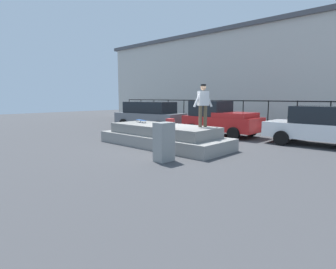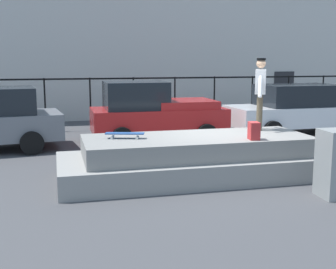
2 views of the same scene
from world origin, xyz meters
name	(u,v)px [view 1 (image 1 of 2)]	position (x,y,z in m)	size (l,w,h in m)	color
ground_plane	(181,146)	(0.00, 0.00, 0.00)	(60.00, 60.00, 0.00)	#424244
concrete_ledge	(163,136)	(-0.68, -0.42, 0.41)	(5.98, 2.29, 0.90)	gray
skateboarder	(203,103)	(1.02, 0.10, 1.87)	(0.46, 0.80, 1.68)	brown
skateboard	(141,120)	(-2.25, -0.29, 1.01)	(0.84, 0.42, 0.12)	#264C8C
backpack	(170,123)	(0.34, -1.08, 1.09)	(0.28, 0.20, 0.37)	red
car_grey_hatchback_near	(150,114)	(-5.88, 3.68, 0.94)	(4.92, 2.60, 1.78)	slate
car_red_pickup_mid	(219,118)	(-0.66, 4.00, 0.93)	(4.15, 2.11, 1.89)	#B21E1E
car_white_sedan_far	(326,126)	(4.46, 4.24, 0.87)	(4.84, 2.32, 1.71)	white
utility_box	(164,142)	(1.31, -2.44, 0.64)	(0.44, 0.60, 1.28)	gray
fence_row	(255,111)	(0.00, 6.92, 1.27)	(24.06, 0.06, 1.90)	black
warehouse_building	(294,77)	(0.00, 13.25, 3.63)	(34.40, 8.09, 7.23)	beige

